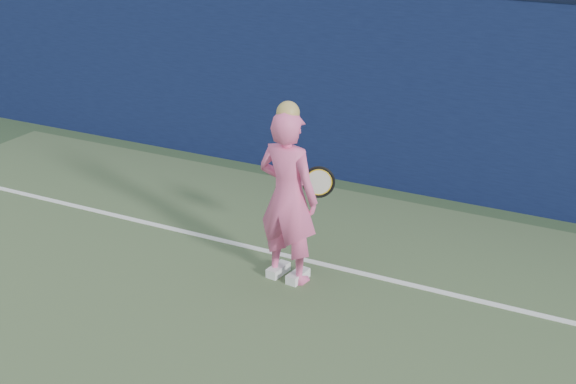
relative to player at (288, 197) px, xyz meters
The scene contains 3 objects.
backstop_wall 2.94m from the player, 94.13° to the left, with size 24.00×0.40×2.50m, color #0C1438.
player is the anchor object (origin of this frame).
racket 0.49m from the player, 82.18° to the left, with size 0.63×0.21×0.34m.
Camera 1 is at (3.50, -2.78, 3.91)m, focal length 50.00 mm.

